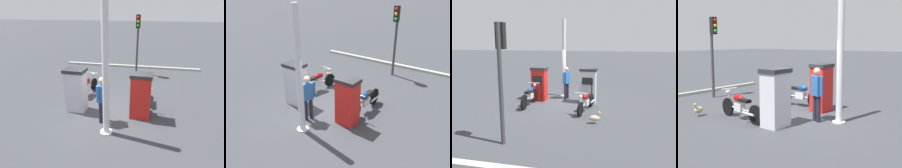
# 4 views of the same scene
# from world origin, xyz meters

# --- Properties ---
(ground_plane) EXTENTS (120.00, 120.00, 0.00)m
(ground_plane) POSITION_xyz_m (0.00, 0.00, 0.00)
(ground_plane) COLOR #383A3F
(fuel_pump_near) EXTENTS (0.63, 0.77, 1.66)m
(fuel_pump_near) POSITION_xyz_m (-0.13, -1.22, 0.84)
(fuel_pump_near) COLOR red
(fuel_pump_near) RESTS_ON ground
(fuel_pump_far) EXTENTS (0.67, 0.80, 1.68)m
(fuel_pump_far) POSITION_xyz_m (-0.13, 1.22, 0.85)
(fuel_pump_far) COLOR silver
(fuel_pump_far) RESTS_ON ground
(motorcycle_near_pump) EXTENTS (2.08, 0.56, 0.97)m
(motorcycle_near_pump) POSITION_xyz_m (0.87, -1.34, 0.48)
(motorcycle_near_pump) COLOR black
(motorcycle_near_pump) RESTS_ON ground
(motorcycle_far_pump) EXTENTS (2.09, 0.67, 0.93)m
(motorcycle_far_pump) POSITION_xyz_m (1.25, 1.32, 0.45)
(motorcycle_far_pump) COLOR black
(motorcycle_far_pump) RESTS_ON ground
(attendant_person) EXTENTS (0.56, 0.33, 1.65)m
(attendant_person) POSITION_xyz_m (-0.74, 0.02, 0.95)
(attendant_person) COLOR #1E1E2D
(attendant_person) RESTS_ON ground
(wandering_duck) EXTENTS (0.26, 0.46, 0.46)m
(wandering_duck) POSITION_xyz_m (2.66, 1.85, 0.22)
(wandering_duck) COLOR tan
(wandering_duck) RESTS_ON ground
(roadside_traffic_light) EXTENTS (0.38, 0.25, 3.43)m
(roadside_traffic_light) POSITION_xyz_m (4.88, -0.55, 2.36)
(roadside_traffic_light) COLOR #38383A
(roadside_traffic_light) RESTS_ON ground
(canopy_support_pole) EXTENTS (0.40, 0.40, 4.07)m
(canopy_support_pole) POSITION_xyz_m (-1.36, -0.27, 1.96)
(canopy_support_pole) COLOR silver
(canopy_support_pole) RESTS_ON ground
(road_edge_kerb) EXTENTS (0.38, 8.97, 0.12)m
(road_edge_kerb) POSITION_xyz_m (6.33, 0.00, 0.06)
(road_edge_kerb) COLOR #9E9E93
(road_edge_kerb) RESTS_ON ground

